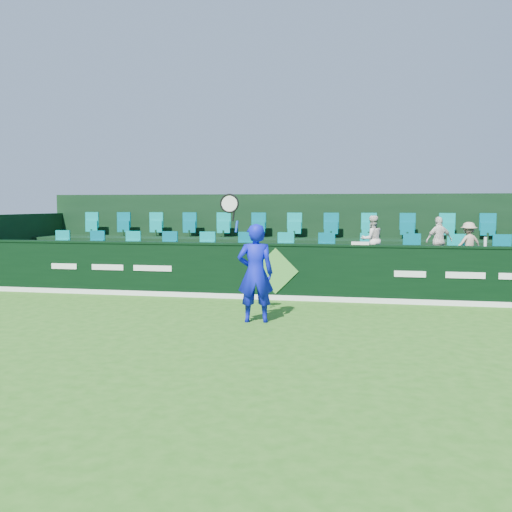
% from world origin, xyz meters
% --- Properties ---
extents(ground, '(60.00, 60.00, 0.00)m').
position_xyz_m(ground, '(0.00, 0.00, 0.00)').
color(ground, '#296518').
rests_on(ground, ground).
extents(sponsor_hoarding, '(16.00, 0.25, 1.35)m').
position_xyz_m(sponsor_hoarding, '(0.00, 4.00, 0.67)').
color(sponsor_hoarding, black).
rests_on(sponsor_hoarding, ground).
extents(stand_tier_front, '(16.00, 2.00, 0.80)m').
position_xyz_m(stand_tier_front, '(0.00, 5.10, 0.40)').
color(stand_tier_front, black).
rests_on(stand_tier_front, ground).
extents(stand_tier_back, '(16.00, 1.80, 1.30)m').
position_xyz_m(stand_tier_back, '(0.00, 7.00, 0.65)').
color(stand_tier_back, black).
rests_on(stand_tier_back, ground).
extents(stand_rear, '(16.00, 4.10, 2.60)m').
position_xyz_m(stand_rear, '(0.00, 7.44, 1.22)').
color(stand_rear, black).
rests_on(stand_rear, ground).
extents(seat_row_front, '(13.50, 0.50, 0.60)m').
position_xyz_m(seat_row_front, '(0.00, 5.50, 1.10)').
color(seat_row_front, '#04908B').
rests_on(seat_row_front, stand_tier_front).
extents(seat_row_back, '(13.50, 0.50, 0.60)m').
position_xyz_m(seat_row_back, '(0.00, 7.30, 1.60)').
color(seat_row_back, '#04908B').
rests_on(seat_row_back, stand_tier_back).
extents(tennis_player, '(1.08, 0.58, 2.51)m').
position_xyz_m(tennis_player, '(0.02, 1.30, 0.97)').
color(tennis_player, '#0B13C4').
rests_on(tennis_player, ground).
extents(spectator_left, '(0.72, 0.66, 1.21)m').
position_xyz_m(spectator_left, '(2.25, 5.12, 1.40)').
color(spectator_left, silver).
rests_on(spectator_left, stand_tier_front).
extents(spectator_middle, '(0.75, 0.54, 1.18)m').
position_xyz_m(spectator_middle, '(3.86, 5.12, 1.39)').
color(spectator_middle, white).
rests_on(spectator_middle, stand_tier_front).
extents(spectator_right, '(0.78, 0.64, 1.05)m').
position_xyz_m(spectator_right, '(4.54, 5.12, 1.33)').
color(spectator_right, tan).
rests_on(spectator_right, stand_tier_front).
extents(towel, '(0.40, 0.26, 0.06)m').
position_xyz_m(towel, '(1.97, 4.00, 1.38)').
color(towel, silver).
rests_on(towel, sponsor_hoarding).
extents(drinks_bottle, '(0.07, 0.07, 0.21)m').
position_xyz_m(drinks_bottle, '(4.72, 4.00, 1.45)').
color(drinks_bottle, silver).
rests_on(drinks_bottle, sponsor_hoarding).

